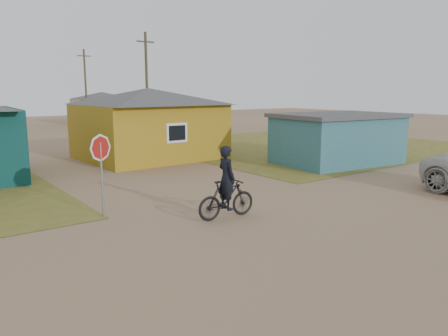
% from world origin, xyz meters
% --- Properties ---
extents(ground, '(120.00, 120.00, 0.00)m').
position_xyz_m(ground, '(0.00, 0.00, 0.00)').
color(ground, '#8F7052').
extents(grass_ne, '(20.00, 18.00, 0.00)m').
position_xyz_m(grass_ne, '(14.00, 13.00, 0.01)').
color(grass_ne, olive).
rests_on(grass_ne, ground).
extents(house_yellow, '(7.72, 6.76, 3.90)m').
position_xyz_m(house_yellow, '(2.50, 14.00, 2.00)').
color(house_yellow, '#A37E19').
rests_on(house_yellow, ground).
extents(shed_turquoise, '(6.71, 4.93, 2.60)m').
position_xyz_m(shed_turquoise, '(9.50, 6.50, 1.31)').
color(shed_turquoise, '#366C77').
rests_on(shed_turquoise, ground).
extents(house_beige_east, '(6.95, 6.05, 3.60)m').
position_xyz_m(house_beige_east, '(10.00, 40.00, 1.86)').
color(house_beige_east, tan).
rests_on(house_beige_east, ground).
extents(utility_pole_near, '(1.40, 0.20, 8.00)m').
position_xyz_m(utility_pole_near, '(6.50, 22.00, 4.14)').
color(utility_pole_near, '#473C2A').
rests_on(utility_pole_near, ground).
extents(utility_pole_far, '(1.40, 0.20, 8.00)m').
position_xyz_m(utility_pole_far, '(7.50, 38.00, 4.14)').
color(utility_pole_far, '#473C2A').
rests_on(utility_pole_far, ground).
extents(stop_sign, '(0.82, 0.07, 2.51)m').
position_xyz_m(stop_sign, '(-4.05, 4.31, 1.84)').
color(stop_sign, gray).
rests_on(stop_sign, ground).
extents(cyclist, '(1.96, 0.72, 2.18)m').
position_xyz_m(cyclist, '(-1.15, 1.97, 0.80)').
color(cyclist, black).
rests_on(cyclist, ground).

